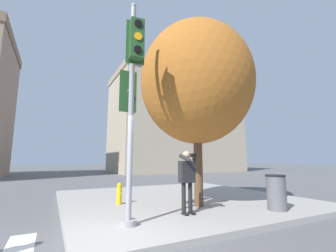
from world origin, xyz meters
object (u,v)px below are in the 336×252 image
traffic_signal_pole (131,87)px  trash_bin (276,192)px  street_tree (197,83)px  fire_hydrant (119,194)px  person_photographer (187,176)px

traffic_signal_pole → trash_bin: 4.84m
trash_bin → traffic_signal_pole: bearing=173.4°
trash_bin → street_tree: bearing=137.7°
fire_hydrant → trash_bin: 4.62m
traffic_signal_pole → street_tree: (2.51, 0.98, 0.83)m
person_photographer → fire_hydrant: person_photographer is taller
person_photographer → fire_hydrant: (-1.20, 2.10, -0.64)m
person_photographer → trash_bin: 2.59m
fire_hydrant → trash_bin: (3.64, -2.85, 0.16)m
traffic_signal_pole → fire_hydrant: traffic_signal_pole is taller
person_photographer → fire_hydrant: size_ratio=2.46×
traffic_signal_pole → person_photographer: 2.66m
person_photographer → traffic_signal_pole: bearing=-170.4°
traffic_signal_pole → fire_hydrant: bearing=79.1°
fire_hydrant → traffic_signal_pole: bearing=-100.9°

